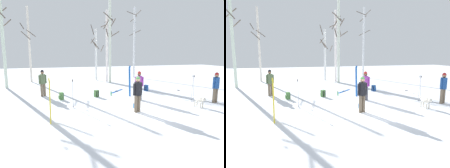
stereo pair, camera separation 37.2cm
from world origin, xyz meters
TOP-DOWN VIEW (x-y plane):
  - ground_plane at (0.00, 0.00)m, footprint 60.00×60.00m
  - person_0 at (4.95, 0.45)m, footprint 0.51×0.34m
  - person_1 at (0.01, 0.07)m, footprint 0.51×0.34m
  - person_2 at (-4.39, 5.00)m, footprint 0.49×0.34m
  - person_3 at (1.11, 2.30)m, footprint 0.50×0.34m
  - dog at (3.39, -0.13)m, footprint 0.26×0.90m
  - ski_pair_planted_0 at (0.94, 3.36)m, footprint 0.11×0.18m
  - ski_pair_planted_1 at (-3.93, -0.35)m, footprint 0.07×0.20m
  - ski_pair_lying_0 at (0.69, 5.19)m, footprint 1.31×1.29m
  - ski_pair_lying_1 at (5.13, 4.03)m, footprint 0.21×1.67m
  - ski_poles_0 at (3.91, 1.04)m, footprint 0.07×0.22m
  - ski_poles_1 at (-2.84, 1.70)m, footprint 0.07×0.21m
  - backpack_0 at (-3.32, 3.72)m, footprint 0.32×0.30m
  - backpack_1 at (-1.14, 3.82)m, footprint 0.32×0.34m
  - backpack_2 at (2.81, 4.72)m, footprint 0.34×0.32m
  - water_bottle_0 at (-0.13, 3.94)m, footprint 0.08×0.08m
  - water_bottle_1 at (0.12, 0.73)m, footprint 0.07×0.07m
  - birch_tree_0 at (-7.28, 8.99)m, footprint 1.36×1.35m
  - birch_tree_1 at (-5.69, 12.03)m, footprint 1.39×1.08m
  - birch_tree_2 at (0.53, 11.30)m, footprint 1.22×1.27m
  - birch_tree_3 at (1.34, 10.18)m, footprint 1.15×1.16m
  - birch_tree_4 at (1.43, 9.46)m, footprint 1.45×1.39m
  - birch_tree_5 at (5.15, 12.50)m, footprint 1.78×1.78m

SIDE VIEW (x-z plane):
  - ground_plane at x=0.00m, z-range 0.00..0.00m
  - ski_pair_lying_0 at x=0.69m, z-range -0.01..0.03m
  - ski_pair_lying_1 at x=5.13m, z-range -0.01..0.03m
  - water_bottle_1 at x=0.12m, z-range -0.01..0.24m
  - water_bottle_0 at x=-0.13m, z-range -0.01..0.27m
  - backpack_0 at x=-3.32m, z-range -0.01..0.43m
  - backpack_1 at x=-1.14m, z-range -0.01..0.43m
  - backpack_2 at x=2.81m, z-range -0.01..0.43m
  - dog at x=3.39m, z-range 0.10..0.67m
  - ski_poles_1 at x=-2.84m, z-range 0.05..1.51m
  - ski_poles_0 at x=3.91m, z-range 0.05..1.57m
  - ski_pair_planted_1 at x=-3.93m, z-range -0.01..1.82m
  - person_0 at x=4.95m, z-range 0.12..1.84m
  - person_1 at x=0.01m, z-range 0.12..1.84m
  - person_2 at x=-4.39m, z-range 0.12..1.84m
  - person_3 at x=1.11m, z-range 0.12..1.84m
  - ski_pair_planted_0 at x=0.94m, z-range -0.01..1.97m
  - birch_tree_2 at x=0.53m, z-range -0.07..5.45m
  - birch_tree_3 at x=1.34m, z-range 0.15..6.85m
  - birch_tree_1 at x=-5.69m, z-range 0.07..7.07m
  - birch_tree_4 at x=1.43m, z-range 0.11..7.60m
  - birch_tree_5 at x=5.15m, z-range 0.18..7.84m
  - birch_tree_0 at x=-7.28m, z-range 0.17..8.03m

